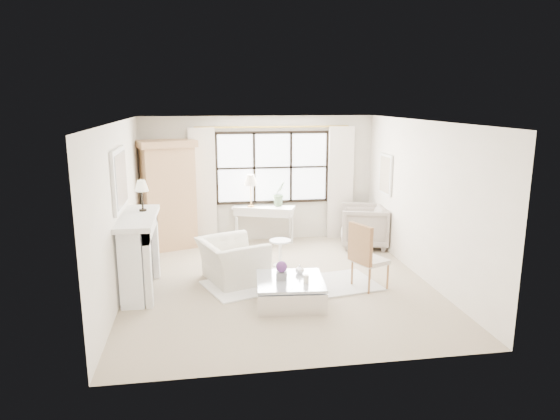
{
  "coord_description": "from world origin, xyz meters",
  "views": [
    {
      "loc": [
        -1.22,
        -7.86,
        3.04
      ],
      "look_at": [
        0.06,
        0.2,
        1.22
      ],
      "focal_mm": 32.0,
      "sensor_mm": 36.0,
      "label": 1
    }
  ],
  "objects_px": {
    "armoire": "(168,194)",
    "coffee_table": "(290,292)",
    "console_table": "(264,224)",
    "club_armchair": "(232,261)"
  },
  "relations": [
    {
      "from": "club_armchair",
      "to": "coffee_table",
      "type": "distance_m",
      "value": 1.37
    },
    {
      "from": "club_armchair",
      "to": "coffee_table",
      "type": "xyz_separation_m",
      "value": [
        0.81,
        -1.09,
        -0.18
      ]
    },
    {
      "from": "console_table",
      "to": "coffee_table",
      "type": "xyz_separation_m",
      "value": [
        -0.02,
        -3.34,
        -0.22
      ]
    },
    {
      "from": "armoire",
      "to": "coffee_table",
      "type": "distance_m",
      "value": 3.94
    },
    {
      "from": "console_table",
      "to": "coffee_table",
      "type": "bearing_deg",
      "value": -70.25
    },
    {
      "from": "armoire",
      "to": "console_table",
      "type": "distance_m",
      "value": 2.11
    },
    {
      "from": "club_armchair",
      "to": "coffee_table",
      "type": "relative_size",
      "value": 1.02
    },
    {
      "from": "console_table",
      "to": "armoire",
      "type": "bearing_deg",
      "value": -158.03
    },
    {
      "from": "console_table",
      "to": "club_armchair",
      "type": "xyz_separation_m",
      "value": [
        -0.83,
        -2.25,
        -0.04
      ]
    },
    {
      "from": "armoire",
      "to": "club_armchair",
      "type": "xyz_separation_m",
      "value": [
        1.15,
        -2.19,
        -0.78
      ]
    }
  ]
}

